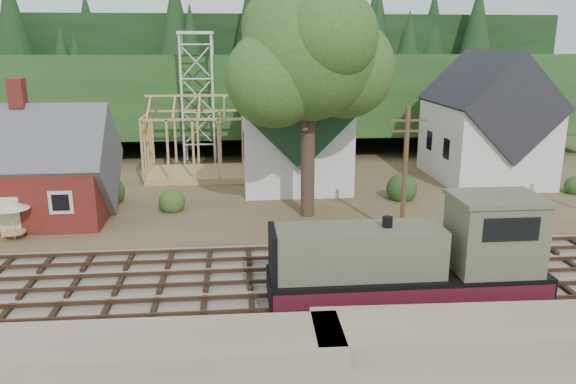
{
  "coord_description": "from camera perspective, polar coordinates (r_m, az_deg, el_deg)",
  "views": [
    {
      "loc": [
        -2.65,
        -25.41,
        11.37
      ],
      "look_at": [
        0.33,
        6.0,
        3.0
      ],
      "focal_mm": 35.0,
      "sensor_mm": 36.0,
      "label": 1
    }
  ],
  "objects": [
    {
      "name": "ground",
      "position": [
        27.97,
        0.5,
        -9.13
      ],
      "size": [
        140.0,
        140.0,
        0.0
      ],
      "primitive_type": "plane",
      "color": "#384C1E",
      "rests_on": "ground"
    },
    {
      "name": "embankment",
      "position": [
        20.55,
        3.07,
        -18.76
      ],
      "size": [
        64.0,
        5.0,
        1.6
      ],
      "primitive_type": "cube",
      "color": "#7F7259",
      "rests_on": "ground"
    },
    {
      "name": "railroad_bed",
      "position": [
        27.93,
        0.5,
        -8.98
      ],
      "size": [
        64.0,
        11.0,
        0.16
      ],
      "primitive_type": "cube",
      "color": "#726B5B",
      "rests_on": "ground"
    },
    {
      "name": "village_flat",
      "position": [
        44.92,
        -1.86,
        0.38
      ],
      "size": [
        64.0,
        26.0,
        0.3
      ],
      "primitive_type": "cube",
      "color": "brown",
      "rests_on": "ground"
    },
    {
      "name": "hillside",
      "position": [
        68.42,
        -3.13,
        5.27
      ],
      "size": [
        70.0,
        28.96,
        12.74
      ],
      "primitive_type": "cube",
      "rotation": [
        -0.17,
        0.0,
        0.0
      ],
      "color": "#1E3F19",
      "rests_on": "ground"
    },
    {
      "name": "ridge",
      "position": [
        84.23,
        -3.59,
        7.07
      ],
      "size": [
        80.0,
        20.0,
        12.0
      ],
      "primitive_type": "cube",
      "color": "black",
      "rests_on": "ground"
    },
    {
      "name": "depot",
      "position": [
        39.63,
        -24.98,
        1.57
      ],
      "size": [
        10.8,
        7.41,
        9.0
      ],
      "color": "#501612",
      "rests_on": "village_flat"
    },
    {
      "name": "church",
      "position": [
        45.75,
        0.47,
        7.08
      ],
      "size": [
        8.4,
        15.17,
        13.0
      ],
      "color": "silver",
      "rests_on": "village_flat"
    },
    {
      "name": "farmhouse",
      "position": [
        49.41,
        19.47,
        6.45
      ],
      "size": [
        8.4,
        10.8,
        10.6
      ],
      "color": "silver",
      "rests_on": "village_flat"
    },
    {
      "name": "timber_frame",
      "position": [
        48.22,
        -9.36,
        4.98
      ],
      "size": [
        8.2,
        6.2,
        6.99
      ],
      "color": "tan",
      "rests_on": "village_flat"
    },
    {
      "name": "lattice_tower",
      "position": [
        53.53,
        -9.25,
        13.24
      ],
      "size": [
        3.2,
        3.2,
        12.12
      ],
      "color": "silver",
      "rests_on": "village_flat"
    },
    {
      "name": "big_tree",
      "position": [
        35.84,
        2.37,
        13.0
      ],
      "size": [
        10.9,
        8.4,
        14.7
      ],
      "color": "#38281E",
      "rests_on": "village_flat"
    },
    {
      "name": "telegraph_pole_near",
      "position": [
        32.88,
        11.8,
        2.03
      ],
      "size": [
        2.2,
        0.28,
        8.0
      ],
      "color": "#4C331E",
      "rests_on": "ground"
    },
    {
      "name": "locomotive",
      "position": [
        25.49,
        13.11,
        -6.78
      ],
      "size": [
        12.11,
        3.03,
        4.84
      ],
      "color": "black",
      "rests_on": "railroad_bed"
    },
    {
      "name": "car_blue",
      "position": [
        38.51,
        -20.57,
        -1.99
      ],
      "size": [
        1.74,
        3.31,
        1.08
      ],
      "primitive_type": "imported",
      "rotation": [
        0.0,
        0.0,
        0.15
      ],
      "color": "#57A0BA",
      "rests_on": "village_flat"
    },
    {
      "name": "car_red",
      "position": [
        47.7,
        21.86,
        1.03
      ],
      "size": [
        4.33,
        3.71,
        1.11
      ],
      "primitive_type": "imported",
      "rotation": [
        0.0,
        0.0,
        0.99
      ],
      "color": "red",
      "rests_on": "village_flat"
    },
    {
      "name": "patio_set",
      "position": [
        36.05,
        -26.36,
        -1.34
      ],
      "size": [
        2.08,
        2.08,
        2.32
      ],
      "color": "silver",
      "rests_on": "village_flat"
    }
  ]
}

